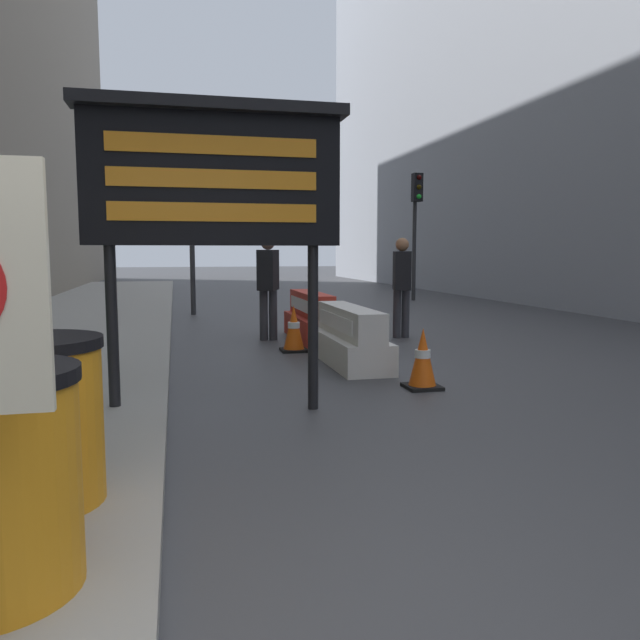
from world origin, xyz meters
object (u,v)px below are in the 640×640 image
(jersey_barrier_white, at_px, (349,339))
(traffic_light_far_side, at_px, (416,209))
(barrel_drum_middle, at_px, (33,421))
(jersey_barrier_red_striped, at_px, (311,319))
(pedestrian_passerby, at_px, (402,279))
(traffic_light_near_curb, at_px, (191,193))
(message_board, at_px, (214,179))
(pedestrian_worker, at_px, (268,279))
(traffic_cone_near, at_px, (423,359))
(traffic_cone_mid, at_px, (294,329))

(jersey_barrier_white, bearing_deg, traffic_light_far_side, 63.83)
(barrel_drum_middle, relative_size, jersey_barrier_red_striped, 0.45)
(barrel_drum_middle, bearing_deg, pedestrian_passerby, 55.29)
(traffic_light_near_curb, bearing_deg, jersey_barrier_red_striped, -68.42)
(barrel_drum_middle, height_order, message_board, message_board)
(barrel_drum_middle, distance_m, message_board, 2.88)
(traffic_light_far_side, bearing_deg, message_board, -119.11)
(pedestrian_worker, bearing_deg, jersey_barrier_white, 39.10)
(traffic_cone_near, relative_size, traffic_light_far_side, 0.18)
(message_board, height_order, pedestrian_passerby, message_board)
(message_board, bearing_deg, jersey_barrier_red_striped, 67.81)
(jersey_barrier_red_striped, bearing_deg, jersey_barrier_white, -90.00)
(traffic_cone_mid, relative_size, pedestrian_passerby, 0.40)
(jersey_barrier_red_striped, relative_size, pedestrian_worker, 1.16)
(traffic_cone_mid, bearing_deg, message_board, -111.67)
(message_board, xyz_separation_m, pedestrian_worker, (1.17, 4.72, -1.10))
(message_board, distance_m, jersey_barrier_red_striped, 5.34)
(barrel_drum_middle, xyz_separation_m, pedestrian_worker, (2.30, 6.87, 0.45))
(jersey_barrier_red_striped, relative_size, traffic_cone_near, 3.05)
(barrel_drum_middle, xyz_separation_m, pedestrian_passerby, (4.60, 6.64, 0.44))
(traffic_cone_mid, xyz_separation_m, pedestrian_passerby, (2.11, 1.06, 0.68))
(traffic_cone_mid, bearing_deg, pedestrian_worker, 98.62)
(traffic_light_far_side, bearing_deg, traffic_cone_near, -111.31)
(barrel_drum_middle, relative_size, message_board, 0.33)
(pedestrian_worker, bearing_deg, jersey_barrier_red_striped, 107.86)
(jersey_barrier_red_striped, relative_size, traffic_light_far_side, 0.54)
(traffic_cone_mid, bearing_deg, traffic_light_far_side, 58.23)
(barrel_drum_middle, bearing_deg, traffic_cone_mid, 65.95)
(jersey_barrier_white, relative_size, traffic_light_near_curb, 0.53)
(traffic_light_near_curb, bearing_deg, traffic_cone_near, -75.77)
(barrel_drum_middle, distance_m, traffic_cone_near, 4.38)
(jersey_barrier_white, relative_size, traffic_cone_near, 3.09)
(message_board, bearing_deg, pedestrian_passerby, 52.30)
(traffic_light_near_curb, bearing_deg, pedestrian_worker, -76.37)
(barrel_drum_middle, xyz_separation_m, jersey_barrier_red_striped, (3.03, 6.81, -0.23))
(barrel_drum_middle, relative_size, pedestrian_passerby, 0.53)
(pedestrian_passerby, bearing_deg, message_board, -23.85)
(jersey_barrier_red_striped, height_order, traffic_light_near_curb, traffic_light_near_curb)
(message_board, relative_size, pedestrian_worker, 1.59)
(message_board, distance_m, traffic_light_far_side, 13.99)
(traffic_cone_near, xyz_separation_m, traffic_light_near_curb, (-2.21, 8.73, 2.53))
(jersey_barrier_red_striped, distance_m, traffic_light_far_side, 9.32)
(traffic_cone_near, xyz_separation_m, pedestrian_passerby, (1.21, 3.89, 0.70))
(barrel_drum_middle, bearing_deg, jersey_barrier_red_striped, 66.03)
(traffic_cone_near, bearing_deg, traffic_light_near_curb, 104.23)
(message_board, xyz_separation_m, pedestrian_passerby, (3.47, 4.50, -1.12))
(traffic_light_near_curb, distance_m, pedestrian_worker, 5.08)
(jersey_barrier_white, bearing_deg, jersey_barrier_red_striped, 90.00)
(traffic_cone_mid, distance_m, pedestrian_worker, 1.47)
(jersey_barrier_white, bearing_deg, traffic_cone_mid, 114.17)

